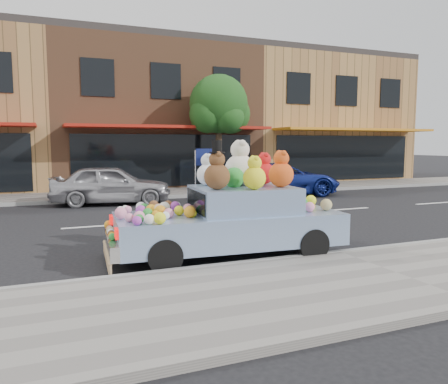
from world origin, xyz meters
name	(u,v)px	position (x,y,z in m)	size (l,w,h in m)	color
ground	(236,217)	(0.00, 0.00, 0.00)	(120.00, 120.00, 0.00)	black
near_sidewalk	(396,276)	(0.00, -6.50, 0.06)	(60.00, 3.00, 0.12)	gray
far_sidewalk	(176,192)	(0.00, 6.50, 0.06)	(60.00, 3.00, 0.12)	gray
near_kerb	(339,254)	(0.00, -5.00, 0.07)	(60.00, 0.12, 0.13)	gray
far_kerb	(186,196)	(0.00, 5.00, 0.07)	(60.00, 0.12, 0.13)	gray
storefront_mid	(148,116)	(0.00, 11.97, 3.64)	(10.00, 9.80, 7.30)	brown
storefront_right	(306,120)	(10.00, 11.97, 3.64)	(10.00, 9.80, 7.30)	#AA7D47
street_tree	(219,109)	(2.03, 6.55, 3.69)	(3.00, 2.70, 5.22)	#38281C
car_silver	(111,185)	(-3.06, 4.16, 0.72)	(1.69, 4.20, 1.43)	#B3B3B8
car_blue	(281,179)	(3.98, 4.31, 0.68)	(2.27, 4.92, 1.37)	navy
art_car	(230,215)	(-1.90, -4.10, 0.81)	(4.59, 2.04, 2.26)	black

